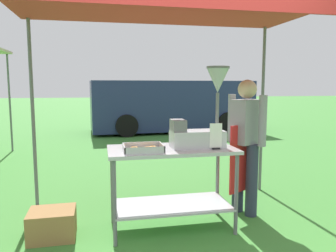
{
  "coord_description": "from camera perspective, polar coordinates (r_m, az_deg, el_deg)",
  "views": [
    {
      "loc": [
        -0.67,
        -2.33,
        1.54
      ],
      "look_at": [
        0.06,
        1.22,
        1.1
      ],
      "focal_mm": 35.3,
      "sensor_mm": 36.0,
      "label": 1
    }
  ],
  "objects": [
    {
      "name": "ground_plane",
      "position": [
        8.5,
        -6.86,
        -3.48
      ],
      "size": [
        70.0,
        70.0,
        0.0
      ],
      "primitive_type": "plane",
      "color": "#3D7F33"
    },
    {
      "name": "stall_canopy",
      "position": [
        3.61,
        0.34,
        19.4
      ],
      "size": [
        3.33,
        1.99,
        2.41
      ],
      "color": "slate",
      "rests_on": "ground"
    },
    {
      "name": "donut_cart",
      "position": [
        3.54,
        0.65,
        -7.6
      ],
      "size": [
        1.34,
        0.66,
        0.89
      ],
      "color": "#B7B7BC",
      "rests_on": "ground"
    },
    {
      "name": "donut_tray",
      "position": [
        3.31,
        -4.25,
        -4.05
      ],
      "size": [
        0.39,
        0.32,
        0.07
      ],
      "color": "#B7B7BC",
      "rests_on": "donut_cart"
    },
    {
      "name": "donut_fryer",
      "position": [
        3.52,
        5.95,
        1.21
      ],
      "size": [
        0.62,
        0.28,
        0.86
      ],
      "color": "#B7B7BC",
      "rests_on": "donut_cart"
    },
    {
      "name": "menu_sign",
      "position": [
        3.44,
        8.25,
        -2.07
      ],
      "size": [
        0.13,
        0.05,
        0.27
      ],
      "color": "black",
      "rests_on": "donut_cart"
    },
    {
      "name": "vendor",
      "position": [
        4.01,
        13.24,
        -2.33
      ],
      "size": [
        0.45,
        0.51,
        1.61
      ],
      "color": "#2D3347",
      "rests_on": "ground"
    },
    {
      "name": "supply_crate",
      "position": [
        3.68,
        -19.35,
        -15.69
      ],
      "size": [
        0.46,
        0.39,
        0.29
      ],
      "color": "olive",
      "rests_on": "ground"
    },
    {
      "name": "van_navy",
      "position": [
        11.18,
        0.5,
        3.62
      ],
      "size": [
        5.4,
        2.32,
        1.69
      ],
      "color": "navy",
      "rests_on": "ground"
    }
  ]
}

